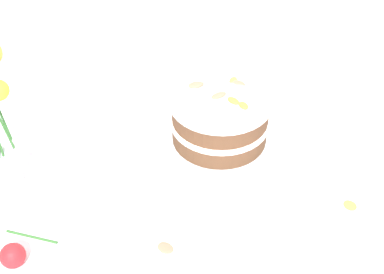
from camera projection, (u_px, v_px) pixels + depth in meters
The scene contains 7 objects.
dining_table at pixel (177, 219), 1.27m from camera, with size 1.40×1.00×0.74m.
linen_napkin at pixel (218, 171), 1.26m from camera, with size 0.32×0.32×0.00m, color white.
cake_stand at pixel (219, 144), 1.20m from camera, with size 0.29×0.29×0.10m.
layer_cake at pixel (220, 117), 1.16m from camera, with size 0.21×0.21×0.12m.
fallen_rose at pixel (13, 255), 1.05m from camera, with size 0.11×0.11×0.05m.
loose_petal_0 at pixel (165, 248), 1.09m from camera, with size 0.04×0.03×0.00m, color #E56B51.
loose_petal_1 at pixel (350, 205), 1.18m from camera, with size 0.03×0.03×0.00m, color yellow.
Camera 1 is at (-0.15, -0.86, 1.61)m, focal length 52.24 mm.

